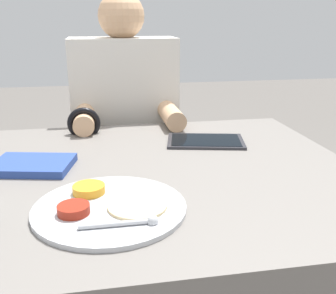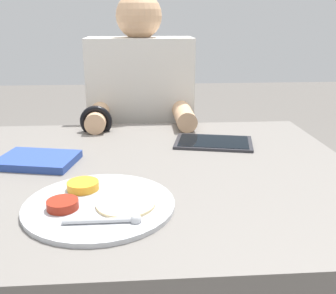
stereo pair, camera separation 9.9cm
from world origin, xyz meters
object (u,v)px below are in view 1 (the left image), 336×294
red_notebook (32,166)px  tablet_device (206,141)px  person_diner (126,155)px  thali_tray (109,207)px

red_notebook → tablet_device: (0.50, 0.14, -0.00)m
red_notebook → person_diner: size_ratio=0.19×
thali_tray → red_notebook: (-0.19, 0.27, 0.00)m
thali_tray → red_notebook: thali_tray is taller
thali_tray → person_diner: bearing=83.6°
red_notebook → tablet_device: 0.52m
thali_tray → tablet_device: bearing=52.3°
red_notebook → tablet_device: bearing=15.5°
person_diner → tablet_device: bearing=-62.4°
tablet_device → person_diner: person_diner is taller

